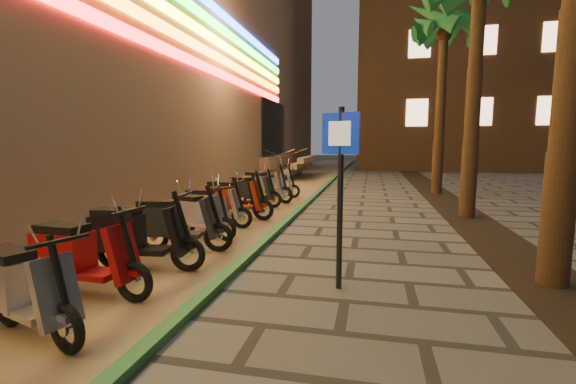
% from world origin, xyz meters
% --- Properties ---
extents(ground, '(120.00, 120.00, 0.00)m').
position_xyz_m(ground, '(0.00, 0.00, 0.00)').
color(ground, '#474442').
rests_on(ground, ground).
extents(parking_strip, '(3.40, 60.00, 0.01)m').
position_xyz_m(parking_strip, '(-2.60, 10.00, 0.01)').
color(parking_strip, '#8C7251').
rests_on(parking_strip, ground).
extents(green_curb, '(0.18, 60.00, 0.10)m').
position_xyz_m(green_curb, '(-0.90, 10.00, 0.05)').
color(green_curb, '#286C36').
rests_on(green_curb, ground).
extents(planting_strip, '(1.20, 40.00, 0.02)m').
position_xyz_m(planting_strip, '(3.60, 5.00, 0.01)').
color(planting_strip, black).
rests_on(planting_strip, ground).
extents(apartment_block, '(18.00, 16.06, 25.00)m').
position_xyz_m(apartment_block, '(9.00, 32.00, 12.50)').
color(apartment_block, brown).
rests_on(apartment_block, ground).
extents(palm_d, '(2.97, 3.02, 7.16)m').
position_xyz_m(palm_d, '(3.60, 12.00, 5.94)').
color(palm_d, '#472D19').
rests_on(palm_d, ground).
extents(pedestrian_sign, '(0.50, 0.24, 2.42)m').
position_xyz_m(pedestrian_sign, '(0.72, 1.25, 1.56)').
color(pedestrian_sign, black).
rests_on(pedestrian_sign, ground).
extents(scooter_3, '(1.58, 0.84, 1.12)m').
position_xyz_m(scooter_3, '(-2.33, -0.70, 0.49)').
color(scooter_3, black).
rests_on(scooter_3, ground).
extents(scooter_4, '(1.70, 0.60, 1.20)m').
position_xyz_m(scooter_4, '(-2.50, 0.31, 0.52)').
color(scooter_4, black).
rests_on(scooter_4, ground).
extents(scooter_5, '(1.78, 0.67, 1.25)m').
position_xyz_m(scooter_5, '(-2.42, 1.35, 0.54)').
color(scooter_5, black).
rests_on(scooter_5, ground).
extents(scooter_6, '(1.74, 0.75, 1.22)m').
position_xyz_m(scooter_6, '(-2.36, 2.41, 0.53)').
color(scooter_6, black).
rests_on(scooter_6, ground).
extents(scooter_7, '(1.57, 0.82, 1.12)m').
position_xyz_m(scooter_7, '(-2.42, 3.52, 0.49)').
color(scooter_7, black).
rests_on(scooter_7, ground).
extents(scooter_8, '(1.61, 0.57, 1.14)m').
position_xyz_m(scooter_8, '(-2.54, 4.46, 0.50)').
color(scooter_8, black).
rests_on(scooter_8, ground).
extents(scooter_9, '(1.79, 0.63, 1.26)m').
position_xyz_m(scooter_9, '(-2.40, 5.50, 0.55)').
color(scooter_9, black).
rests_on(scooter_9, ground).
extents(scooter_10, '(1.57, 0.55, 1.11)m').
position_xyz_m(scooter_10, '(-2.73, 6.45, 0.48)').
color(scooter_10, black).
rests_on(scooter_10, ground).
extents(scooter_11, '(1.68, 0.61, 1.18)m').
position_xyz_m(scooter_11, '(-2.57, 7.44, 0.51)').
color(scooter_11, black).
rests_on(scooter_11, ground).
extents(scooter_12, '(1.80, 0.95, 1.28)m').
position_xyz_m(scooter_12, '(-2.43, 8.52, 0.56)').
color(scooter_12, black).
rests_on(scooter_12, ground).
extents(scooter_13, '(1.55, 0.72, 1.09)m').
position_xyz_m(scooter_13, '(-2.33, 9.47, 0.47)').
color(scooter_13, black).
rests_on(scooter_13, ground).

